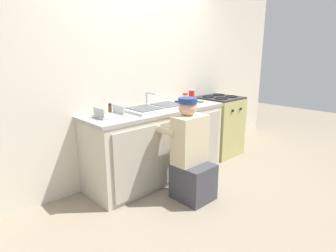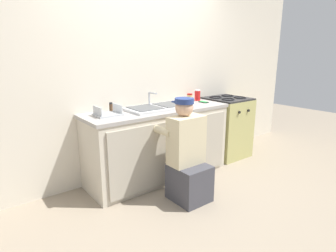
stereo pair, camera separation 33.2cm
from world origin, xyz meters
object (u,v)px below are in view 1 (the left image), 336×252
soda_cup_red (192,95)px  spice_bottle_pepper (110,108)px  plumber_person (191,158)px  dish_rack_tray (109,115)px  condiment_jar (185,98)px  sink_double_basin (157,107)px  cell_phone (198,101)px  stove_range (219,125)px

soda_cup_red → spice_bottle_pepper: 1.33m
plumber_person → soda_cup_red: plumber_person is taller
plumber_person → soda_cup_red: 1.30m
plumber_person → dish_rack_tray: (-0.57, 0.67, 0.46)m
condiment_jar → soda_cup_red: bearing=20.6°
sink_double_basin → cell_phone: sink_double_basin is taller
sink_double_basin → plumber_person: size_ratio=0.72×
plumber_person → soda_cup_red: size_ratio=7.26×
spice_bottle_pepper → condiment_jar: bearing=-7.3°
spice_bottle_pepper → dish_rack_tray: dish_rack_tray is taller
cell_phone → sink_double_basin: bearing=178.4°
plumber_person → dish_rack_tray: 0.99m
cell_phone → spice_bottle_pepper: bearing=170.0°
dish_rack_tray → stove_range: bearing=-0.7°
condiment_jar → spice_bottle_pepper: condiment_jar is taller
condiment_jar → spice_bottle_pepper: (-1.10, 0.14, -0.01)m
plumber_person → condiment_jar: (0.66, 0.72, 0.50)m
sink_double_basin → condiment_jar: bearing=6.3°
stove_range → spice_bottle_pepper: size_ratio=8.73×
stove_range → soda_cup_red: size_ratio=6.03×
dish_rack_tray → spice_bottle_pepper: bearing=55.1°
plumber_person → spice_bottle_pepper: plumber_person is taller
cell_phone → dish_rack_tray: (-1.41, 0.04, 0.02)m
sink_double_basin → cell_phone: 0.76m
condiment_jar → cell_phone: size_ratio=0.91×
soda_cup_red → sink_double_basin: bearing=-169.6°
soda_cup_red → spice_bottle_pepper: bearing=177.5°
condiment_jar → spice_bottle_pepper: bearing=172.7°
stove_range → plumber_person: 1.51m
sink_double_basin → plumber_person: bearing=-97.6°
spice_bottle_pepper → dish_rack_tray: 0.23m
stove_range → spice_bottle_pepper: (-1.81, 0.21, 0.49)m
sink_double_basin → condiment_jar: 0.58m
plumber_person → spice_bottle_pepper: 1.08m
plumber_person → cell_phone: plumber_person is taller
cell_phone → spice_bottle_pepper: 1.30m
cell_phone → spice_bottle_pepper: size_ratio=1.33×
stove_range → dish_rack_tray: size_ratio=3.27×
stove_range → soda_cup_red: (-0.48, 0.15, 0.51)m
stove_range → spice_bottle_pepper: bearing=173.5°
plumber_person → cell_phone: size_ratio=7.89×
cell_phone → dish_rack_tray: dish_rack_tray is taller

